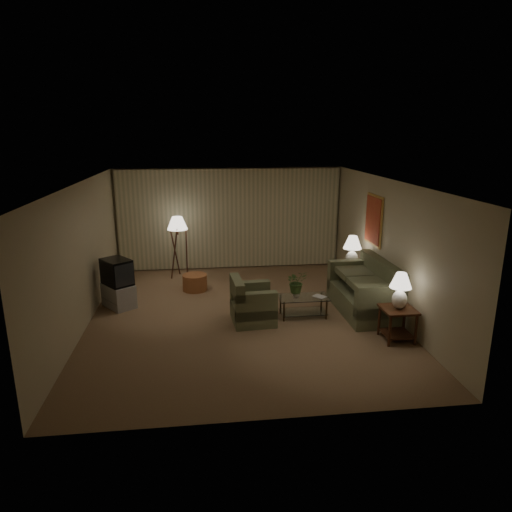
# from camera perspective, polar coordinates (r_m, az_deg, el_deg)

# --- Properties ---
(ground) EXTENTS (7.00, 7.00, 0.00)m
(ground) POSITION_cam_1_polar(r_m,az_deg,el_deg) (9.35, -1.78, -7.43)
(ground) COLOR #90744F
(ground) RESTS_ON ground
(room_shell) EXTENTS (6.04, 7.02, 2.72)m
(room_shell) POSITION_cam_1_polar(r_m,az_deg,el_deg) (10.30, -2.50, 4.87)
(room_shell) COLOR #C1B794
(room_shell) RESTS_ON ground
(sofa) EXTENTS (1.96, 1.04, 0.86)m
(sofa) POSITION_cam_1_polar(r_m,az_deg,el_deg) (9.64, 13.26, -4.41)
(sofa) COLOR #6B6E4D
(sofa) RESTS_ON ground
(armchair) EXTENTS (0.95, 0.92, 0.71)m
(armchair) POSITION_cam_1_polar(r_m,az_deg,el_deg) (8.93, -0.37, -6.08)
(armchair) COLOR #6B6E4D
(armchair) RESTS_ON ground
(side_table_near) EXTENTS (0.58, 0.58, 0.60)m
(side_table_near) POSITION_cam_1_polar(r_m,az_deg,el_deg) (8.54, 17.30, -7.42)
(side_table_near) COLOR #34190E
(side_table_near) RESTS_ON ground
(side_table_far) EXTENTS (0.56, 0.47, 0.60)m
(side_table_far) POSITION_cam_1_polar(r_m,az_deg,el_deg) (10.81, 11.77, -2.26)
(side_table_far) COLOR #34190E
(side_table_far) RESTS_ON ground
(table_lamp_near) EXTENTS (0.38, 0.38, 0.66)m
(table_lamp_near) POSITION_cam_1_polar(r_m,az_deg,el_deg) (8.34, 17.61, -3.79)
(table_lamp_near) COLOR white
(table_lamp_near) RESTS_ON side_table_near
(table_lamp_far) EXTENTS (0.42, 0.42, 0.72)m
(table_lamp_far) POSITION_cam_1_polar(r_m,az_deg,el_deg) (10.64, 11.95, 0.92)
(table_lamp_far) COLOR white
(table_lamp_far) RESTS_ON side_table_far
(coffee_table) EXTENTS (0.99, 0.54, 0.41)m
(coffee_table) POSITION_cam_1_polar(r_m,az_deg,el_deg) (9.25, 5.93, -5.93)
(coffee_table) COLOR silver
(coffee_table) RESTS_ON ground
(tv_cabinet) EXTENTS (1.17, 1.16, 0.50)m
(tv_cabinet) POSITION_cam_1_polar(r_m,az_deg,el_deg) (10.14, -16.78, -4.74)
(tv_cabinet) COLOR #AAABAD
(tv_cabinet) RESTS_ON ground
(crt_tv) EXTENTS (1.08, 1.07, 0.55)m
(crt_tv) POSITION_cam_1_polar(r_m,az_deg,el_deg) (9.98, -17.01, -1.91)
(crt_tv) COLOR black
(crt_tv) RESTS_ON tv_cabinet
(floor_lamp) EXTENTS (0.51, 0.51, 1.57)m
(floor_lamp) POSITION_cam_1_polar(r_m,az_deg,el_deg) (11.67, -9.68, 1.25)
(floor_lamp) COLOR #34190E
(floor_lamp) RESTS_ON ground
(ottoman) EXTENTS (0.74, 0.74, 0.38)m
(ottoman) POSITION_cam_1_polar(r_m,az_deg,el_deg) (10.81, -7.65, -3.29)
(ottoman) COLOR #AC633A
(ottoman) RESTS_ON ground
(vase) EXTENTS (0.19, 0.19, 0.15)m
(vase) POSITION_cam_1_polar(r_m,az_deg,el_deg) (9.14, 5.04, -4.71)
(vase) COLOR white
(vase) RESTS_ON coffee_table
(flowers) EXTENTS (0.49, 0.46, 0.46)m
(flowers) POSITION_cam_1_polar(r_m,az_deg,el_deg) (9.04, 5.09, -2.90)
(flowers) COLOR #43662D
(flowers) RESTS_ON vase
(book) EXTENTS (0.30, 0.31, 0.02)m
(book) POSITION_cam_1_polar(r_m,az_deg,el_deg) (9.16, 7.62, -5.19)
(book) COLOR olive
(book) RESTS_ON coffee_table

